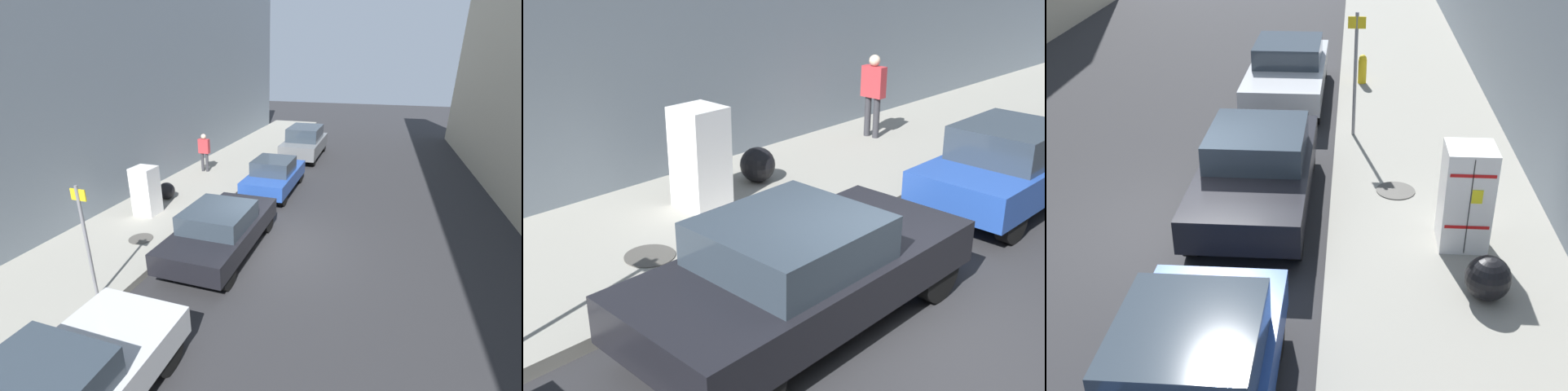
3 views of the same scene
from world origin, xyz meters
TOP-DOWN VIEW (x-y plane):
  - ground_plane at (0.00, 0.00)m, footprint 80.00×80.00m
  - sidewalk_slab at (-4.35, 0.00)m, footprint 3.67×44.00m
  - discarded_refrigerator at (-4.60, 0.53)m, footprint 0.74×0.72m
  - manhole_cover at (-3.68, -1.16)m, footprint 0.70×0.70m
  - trash_bag at (-4.76, 1.93)m, footprint 0.63×0.63m
  - pedestrian_walking_far at (-5.02, 5.64)m, footprint 0.51×0.24m
  - parked_sedan_dark at (-1.23, -0.79)m, footprint 1.87×4.39m
  - parked_hatchback_blue at (-1.23, 4.44)m, footprint 1.70×4.02m

SIDE VIEW (x-z plane):
  - ground_plane at x=0.00m, z-range 0.00..0.00m
  - sidewalk_slab at x=-4.35m, z-range 0.00..0.18m
  - manhole_cover at x=-3.68m, z-range 0.18..0.20m
  - trash_bag at x=-4.76m, z-range 0.18..0.81m
  - parked_hatchback_blue at x=-1.23m, z-range 0.01..1.45m
  - parked_sedan_dark at x=-1.23m, z-range 0.03..1.45m
  - discarded_refrigerator at x=-4.60m, z-range 0.18..1.82m
  - pedestrian_walking_far at x=-5.02m, z-range 0.33..2.12m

